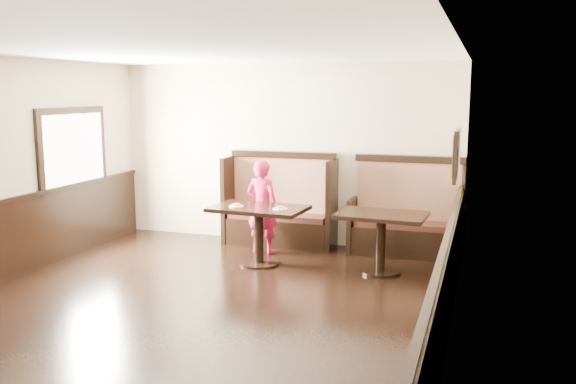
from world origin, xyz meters
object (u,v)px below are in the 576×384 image
at_px(booth_neighbor, 406,222).
at_px(table_neighbor, 381,228).
at_px(child, 262,207).
at_px(table_main, 259,220).
at_px(booth_main, 280,211).

xyz_separation_m(booth_neighbor, table_neighbor, (-0.20, -1.04, 0.12)).
distance_m(table_neighbor, child, 1.88).
bearing_deg(table_main, booth_main, 98.03).
xyz_separation_m(booth_neighbor, child, (-2.03, -0.59, 0.22)).
height_order(booth_neighbor, child, booth_neighbor).
xyz_separation_m(table_main, table_neighbor, (1.66, 0.14, -0.03)).
bearing_deg(booth_main, table_neighbor, -30.70).
xyz_separation_m(booth_neighbor, table_main, (-1.87, -1.17, 0.14)).
bearing_deg(booth_main, booth_neighbor, -0.05).
bearing_deg(table_main, booth_neighbor, 36.12).
xyz_separation_m(booth_main, booth_neighbor, (1.95, -0.00, -0.05)).
bearing_deg(table_neighbor, booth_main, 152.96).
bearing_deg(booth_neighbor, child, -163.79).
xyz_separation_m(booth_main, table_neighbor, (1.75, -1.04, 0.07)).
bearing_deg(booth_neighbor, table_neighbor, -101.07).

